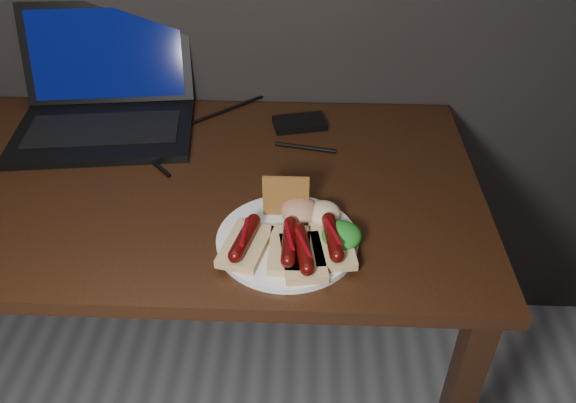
% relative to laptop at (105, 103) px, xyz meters
% --- Properties ---
extents(desk, '(1.40, 0.70, 0.75)m').
position_rel_laptop_xyz_m(desk, '(0.13, -0.23, -0.14)').
color(desk, '#321A0C').
rests_on(desk, ground).
extents(laptop, '(0.44, 0.40, 0.25)m').
position_rel_laptop_xyz_m(laptop, '(0.00, 0.00, 0.00)').
color(laptop, black).
rests_on(laptop, desk).
extents(hard_drive, '(0.13, 0.10, 0.02)m').
position_rel_laptop_xyz_m(hard_drive, '(0.46, 0.00, -0.04)').
color(hard_drive, black).
rests_on(hard_drive, desk).
extents(desk_cables, '(0.83, 0.40, 0.01)m').
position_rel_laptop_xyz_m(desk_cables, '(0.13, -0.08, -0.05)').
color(desk_cables, black).
rests_on(desk_cables, desk).
extents(plate, '(0.31, 0.31, 0.01)m').
position_rel_laptop_xyz_m(plate, '(0.45, -0.42, -0.05)').
color(plate, silver).
rests_on(plate, desk).
extents(bread_sausage_left, '(0.10, 0.13, 0.04)m').
position_rel_laptop_xyz_m(bread_sausage_left, '(0.38, -0.45, -0.02)').
color(bread_sausage_left, '#DEBD82').
rests_on(bread_sausage_left, plate).
extents(bread_sausage_center, '(0.07, 0.12, 0.04)m').
position_rel_laptop_xyz_m(bread_sausage_center, '(0.45, -0.46, -0.02)').
color(bread_sausage_center, '#DEBD82').
rests_on(bread_sausage_center, plate).
extents(bread_sausage_right, '(0.08, 0.12, 0.04)m').
position_rel_laptop_xyz_m(bread_sausage_right, '(0.53, -0.44, -0.02)').
color(bread_sausage_right, '#DEBD82').
rests_on(bread_sausage_right, plate).
extents(bread_sausage_extra, '(0.09, 0.12, 0.04)m').
position_rel_laptop_xyz_m(bread_sausage_extra, '(0.48, -0.48, -0.02)').
color(bread_sausage_extra, '#DEBD82').
rests_on(bread_sausage_extra, plate).
extents(crispbread, '(0.08, 0.01, 0.08)m').
position_rel_laptop_xyz_m(crispbread, '(0.44, -0.35, 0.00)').
color(crispbread, '#AB752E').
rests_on(crispbread, plate).
extents(salad_greens, '(0.07, 0.07, 0.04)m').
position_rel_laptop_xyz_m(salad_greens, '(0.54, -0.43, -0.02)').
color(salad_greens, '#176013').
rests_on(salad_greens, plate).
extents(salsa_mound, '(0.07, 0.07, 0.04)m').
position_rel_laptop_xyz_m(salsa_mound, '(0.47, -0.36, -0.02)').
color(salsa_mound, maroon).
rests_on(salsa_mound, plate).
extents(coleslaw_mound, '(0.06, 0.06, 0.04)m').
position_rel_laptop_xyz_m(coleslaw_mound, '(0.51, -0.37, -0.02)').
color(coleslaw_mound, beige).
rests_on(coleslaw_mound, plate).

